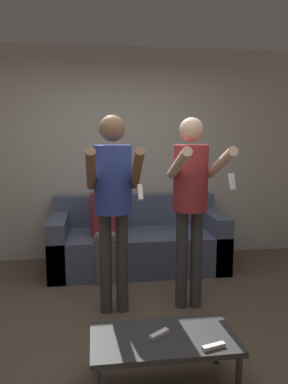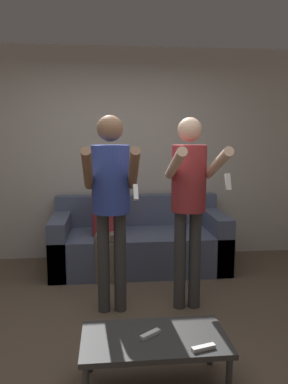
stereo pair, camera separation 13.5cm
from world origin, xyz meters
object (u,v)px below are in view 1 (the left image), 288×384
(person_standing_right, at_px, (191,192))
(remote_near, at_px, (214,346))
(person_seated, at_px, (105,218))
(remote_far, at_px, (159,334))
(couch, at_px, (138,244))
(person_standing_left, at_px, (113,191))
(coffee_table, at_px, (164,342))

(person_standing_right, distance_m, remote_near, 1.46)
(person_standing_right, height_order, person_seated, person_standing_right)
(person_seated, distance_m, remote_far, 2.04)
(couch, bearing_deg, person_seated, -152.45)
(couch, distance_m, person_standing_left, 1.46)
(person_standing_right, xyz_separation_m, remote_far, (-0.47, -1.06, -0.74))
(person_seated, bearing_deg, couch, 27.55)
(person_standing_left, xyz_separation_m, person_standing_right, (0.70, -0.01, -0.02))
(remote_near, bearing_deg, coffee_table, 147.55)
(couch, distance_m, coffee_table, 2.22)
(couch, xyz_separation_m, person_standing_left, (-0.35, -1.14, 0.83))
(person_seated, height_order, remote_near, person_seated)
(person_standing_right, relative_size, remote_near, 11.44)
(person_standing_right, bearing_deg, remote_far, -114.06)
(person_standing_right, distance_m, person_seated, 1.28)
(person_standing_right, height_order, remote_near, person_standing_right)
(person_standing_left, relative_size, remote_far, 12.53)
(person_standing_left, xyz_separation_m, coffee_table, (0.25, -1.08, -0.81))
(couch, height_order, person_seated, person_seated)
(couch, relative_size, remote_far, 14.56)
(person_standing_right, bearing_deg, person_seated, 128.62)
(couch, bearing_deg, person_standing_right, -73.10)
(person_standing_left, relative_size, person_seated, 1.48)
(person_standing_right, relative_size, person_seated, 1.47)
(person_seated, height_order, coffee_table, person_seated)
(couch, height_order, remote_near, couch)
(person_standing_left, bearing_deg, remote_far, -78.06)
(coffee_table, bearing_deg, person_seated, 98.62)
(remote_near, bearing_deg, person_standing_left, 112.67)
(person_seated, relative_size, remote_far, 8.47)
(person_seated, relative_size, coffee_table, 1.30)
(couch, xyz_separation_m, coffee_table, (-0.10, -2.22, 0.02))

